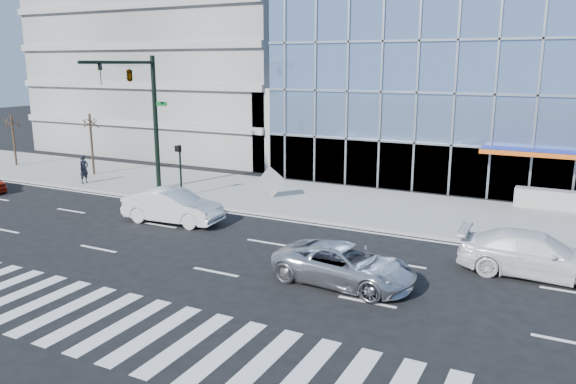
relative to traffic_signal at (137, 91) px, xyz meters
name	(u,v)px	position (x,y,z in m)	size (l,w,h in m)	color
ground	(267,243)	(11.00, -4.57, -6.16)	(160.00, 160.00, 0.00)	black
sidewalk	(336,202)	(11.00, 3.43, -6.09)	(120.00, 8.00, 0.15)	gray
parking_garage	(216,39)	(-9.00, 21.43, 3.84)	(24.00, 24.00, 20.00)	gray
ramp_block	(313,127)	(5.00, 13.43, -3.16)	(6.00, 8.00, 6.00)	gray
traffic_signal	(137,91)	(0.00, 0.00, 0.00)	(1.14, 5.74, 8.00)	black
ped_signal_post	(180,162)	(2.50, 0.37, -4.02)	(0.30, 0.33, 3.00)	black
street_tree_near	(90,122)	(-7.00, 2.93, -2.39)	(1.10, 1.10, 4.23)	#332319
street_tree_far	(12,122)	(-15.00, 2.93, -2.72)	(1.10, 1.10, 3.87)	#332319
silver_suv	(344,265)	(15.72, -7.43, -5.45)	(2.37, 5.15, 1.43)	silver
white_suv	(536,255)	(21.72, -3.45, -5.36)	(2.24, 5.52, 1.60)	white
white_sedan	(173,206)	(5.27, -3.85, -5.34)	(1.75, 5.01, 1.65)	silver
pedestrian	(84,169)	(-5.28, 0.48, -5.10)	(0.67, 0.44, 1.83)	black
tilted_panel	(271,182)	(7.32, 2.50, -5.10)	(1.30, 0.06, 1.30)	gray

